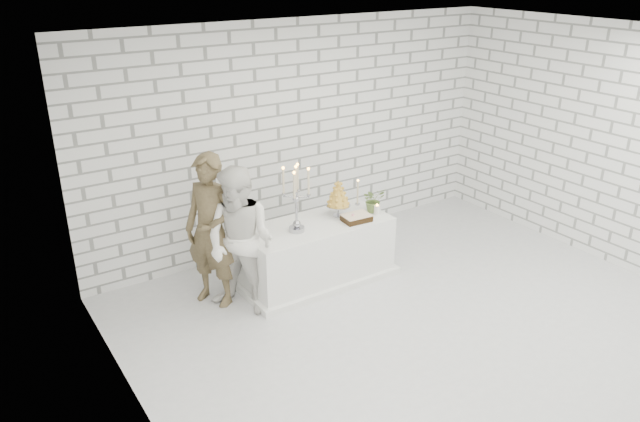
{
  "coord_description": "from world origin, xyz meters",
  "views": [
    {
      "loc": [
        -4.05,
        -4.19,
        3.7
      ],
      "look_at": [
        -0.59,
        1.1,
        1.05
      ],
      "focal_mm": 34.36,
      "sensor_mm": 36.0,
      "label": 1
    }
  ],
  "objects_px": {
    "cake_table": "(317,252)",
    "bride": "(240,242)",
    "croquembouche": "(338,198)",
    "groom": "(211,231)",
    "candelabra": "(296,199)"
  },
  "relations": [
    {
      "from": "croquembouche",
      "to": "candelabra",
      "type": "bearing_deg",
      "value": -170.93
    },
    {
      "from": "bride",
      "to": "candelabra",
      "type": "xyz_separation_m",
      "value": [
        0.76,
        0.08,
        0.31
      ]
    },
    {
      "from": "groom",
      "to": "bride",
      "type": "height_order",
      "value": "groom"
    },
    {
      "from": "groom",
      "to": "bride",
      "type": "relative_size",
      "value": 1.06
    },
    {
      "from": "cake_table",
      "to": "croquembouche",
      "type": "relative_size",
      "value": 3.88
    },
    {
      "from": "bride",
      "to": "croquembouche",
      "type": "height_order",
      "value": "bride"
    },
    {
      "from": "bride",
      "to": "cake_table",
      "type": "bearing_deg",
      "value": 66.28
    },
    {
      "from": "groom",
      "to": "bride",
      "type": "bearing_deg",
      "value": -4.52
    },
    {
      "from": "bride",
      "to": "croquembouche",
      "type": "relative_size",
      "value": 3.62
    },
    {
      "from": "cake_table",
      "to": "bride",
      "type": "height_order",
      "value": "bride"
    },
    {
      "from": "candelabra",
      "to": "cake_table",
      "type": "bearing_deg",
      "value": 10.17
    },
    {
      "from": "cake_table",
      "to": "bride",
      "type": "distance_m",
      "value": 1.17
    },
    {
      "from": "bride",
      "to": "croquembouche",
      "type": "bearing_deg",
      "value": 66.48
    },
    {
      "from": "candelabra",
      "to": "groom",
      "type": "bearing_deg",
      "value": 164.03
    },
    {
      "from": "groom",
      "to": "cake_table",
      "type": "bearing_deg",
      "value": 48.33
    }
  ]
}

